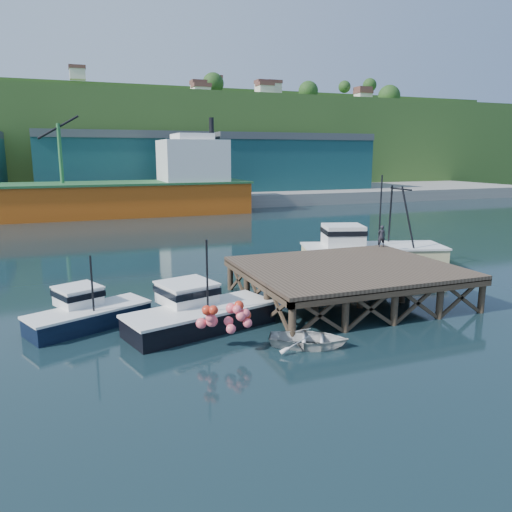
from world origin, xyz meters
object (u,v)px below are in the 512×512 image
trawler (370,250)px  dinghy (309,339)px  boat_navy (86,312)px  boat_black (197,311)px  dockworker (381,236)px

trawler → dinghy: trawler is taller
boat_navy → boat_black: bearing=-46.7°
trawler → dinghy: size_ratio=3.13×
boat_black → trawler: 17.40m
boat_black → boat_navy: bearing=141.1°
boat_navy → trawler: (20.61, 5.81, 0.69)m
boat_black → dinghy: 5.95m
trawler → dockworker: trawler is taller
boat_navy → dockworker: size_ratio=4.19×
dockworker → dinghy: bearing=59.2°
boat_navy → boat_black: size_ratio=0.80×
boat_navy → boat_black: boat_black is taller
boat_navy → dinghy: size_ratio=1.79×
boat_navy → dockworker: boat_navy is taller
trawler → dockworker: bearing=-88.9°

